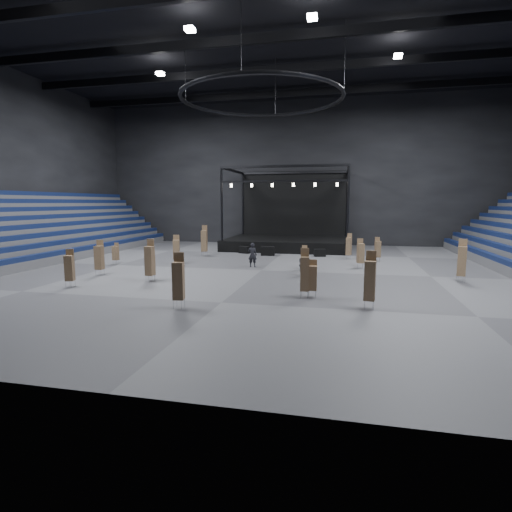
% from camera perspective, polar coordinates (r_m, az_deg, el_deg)
% --- Properties ---
extents(floor, '(50.00, 50.00, 0.00)m').
position_cam_1_polar(floor, '(31.45, 0.76, -2.06)').
color(floor, '#555558').
rests_on(floor, ground).
extents(ceiling, '(50.00, 42.00, 0.20)m').
position_cam_1_polar(ceiling, '(33.51, 0.82, 29.92)').
color(ceiling, black).
rests_on(ceiling, wall_back).
extents(wall_back, '(50.00, 0.20, 18.00)m').
position_cam_1_polar(wall_back, '(51.88, 5.58, 11.69)').
color(wall_back, black).
rests_on(wall_back, ground).
extents(wall_front, '(50.00, 0.20, 18.00)m').
position_cam_1_polar(wall_front, '(11.86, -22.52, 25.33)').
color(wall_front, black).
rests_on(wall_front, ground).
extents(bleachers_left, '(7.20, 40.00, 6.40)m').
position_cam_1_polar(bleachers_left, '(42.28, -31.35, 1.68)').
color(bleachers_left, '#545356').
rests_on(bleachers_left, floor).
extents(stage, '(14.00, 10.00, 9.20)m').
position_cam_1_polar(stage, '(47.17, 4.76, 2.93)').
color(stage, black).
rests_on(stage, floor).
extents(truss_ring, '(12.30, 12.30, 5.15)m').
position_cam_1_polar(truss_ring, '(31.95, 0.80, 21.60)').
color(truss_ring, black).
rests_on(truss_ring, ceiling).
extents(roof_girders, '(49.00, 30.35, 0.70)m').
position_cam_1_polar(roof_girders, '(33.21, 0.81, 28.64)').
color(roof_girders, black).
rests_on(roof_girders, ceiling).
extents(floodlights, '(28.60, 16.60, 0.25)m').
position_cam_1_polar(floodlights, '(29.37, -1.01, 30.28)').
color(floodlights, white).
rests_on(floodlights, roof_girders).
extents(flight_case_left, '(1.23, 0.92, 0.74)m').
position_cam_1_polar(flight_case_left, '(41.98, -1.68, 0.89)').
color(flight_case_left, black).
rests_on(flight_case_left, floor).
extents(flight_case_mid, '(1.42, 0.82, 0.90)m').
position_cam_1_polar(flight_case_mid, '(40.22, 1.69, 0.71)').
color(flight_case_mid, black).
rests_on(flight_case_mid, floor).
extents(flight_case_right, '(1.22, 0.84, 0.74)m').
position_cam_1_polar(flight_case_right, '(39.95, 9.10, 0.46)').
color(flight_case_right, black).
rests_on(flight_case_right, floor).
extents(chair_stack_0, '(0.63, 0.63, 2.41)m').
position_cam_1_polar(chair_stack_0, '(33.44, 14.71, 0.46)').
color(chair_stack_0, silver).
rests_on(chair_stack_0, floor).
extents(chair_stack_1, '(0.54, 0.54, 2.79)m').
position_cam_1_polar(chair_stack_1, '(22.34, 6.97, -2.42)').
color(chair_stack_1, silver).
rests_on(chair_stack_1, floor).
extents(chair_stack_2, '(0.48, 0.48, 1.86)m').
position_cam_1_polar(chair_stack_2, '(36.49, -19.42, 0.45)').
color(chair_stack_2, silver).
rests_on(chair_stack_2, floor).
extents(chair_stack_3, '(0.60, 0.60, 2.93)m').
position_cam_1_polar(chair_stack_3, '(20.66, 15.97, -3.26)').
color(chair_stack_3, silver).
rests_on(chair_stack_3, floor).
extents(chair_stack_4, '(0.56, 0.56, 2.44)m').
position_cam_1_polar(chair_stack_4, '(38.59, 13.12, 1.41)').
color(chair_stack_4, silver).
rests_on(chair_stack_4, floor).
extents(chair_stack_5, '(0.56, 0.56, 2.20)m').
position_cam_1_polar(chair_stack_5, '(37.78, 16.99, 1.00)').
color(chair_stack_5, silver).
rests_on(chair_stack_5, floor).
extents(chair_stack_6, '(0.53, 0.53, 2.06)m').
position_cam_1_polar(chair_stack_6, '(28.22, -14.75, -1.20)').
color(chair_stack_6, silver).
rests_on(chair_stack_6, floor).
extents(chair_stack_7, '(0.62, 0.62, 2.82)m').
position_cam_1_polar(chair_stack_7, '(20.42, -11.01, -3.35)').
color(chair_stack_7, silver).
rests_on(chair_stack_7, floor).
extents(chair_stack_8, '(0.52, 0.52, 2.88)m').
position_cam_1_polar(chair_stack_8, '(27.70, -14.95, -0.57)').
color(chair_stack_8, silver).
rests_on(chair_stack_8, floor).
extents(chair_stack_9, '(0.48, 0.48, 1.96)m').
position_cam_1_polar(chair_stack_9, '(31.65, 6.87, -0.14)').
color(chair_stack_9, silver).
rests_on(chair_stack_9, floor).
extents(chair_stack_10, '(0.65, 0.65, 2.90)m').
position_cam_1_polar(chair_stack_10, '(29.85, 27.33, -0.55)').
color(chair_stack_10, silver).
rests_on(chair_stack_10, floor).
extents(chair_stack_11, '(0.62, 0.62, 2.41)m').
position_cam_1_polar(chair_stack_11, '(27.65, -25.09, -1.48)').
color(chair_stack_11, silver).
rests_on(chair_stack_11, floor).
extents(chair_stack_12, '(0.69, 0.69, 2.55)m').
position_cam_1_polar(chair_stack_12, '(34.86, -11.31, 0.97)').
color(chair_stack_12, silver).
rests_on(chair_stack_12, floor).
extents(chair_stack_13, '(0.61, 0.61, 3.07)m').
position_cam_1_polar(chair_stack_13, '(40.09, -7.40, 2.22)').
color(chair_stack_13, silver).
rests_on(chair_stack_13, floor).
extents(chair_stack_14, '(0.59, 0.59, 2.60)m').
position_cam_1_polar(chair_stack_14, '(31.26, -21.48, -0.13)').
color(chair_stack_14, silver).
rests_on(chair_stack_14, floor).
extents(chair_stack_15, '(0.51, 0.51, 2.13)m').
position_cam_1_polar(chair_stack_15, '(22.57, 8.06, -3.03)').
color(chair_stack_15, silver).
rests_on(chair_stack_15, floor).
extents(man_center, '(0.74, 0.50, 2.02)m').
position_cam_1_polar(man_center, '(32.97, -0.51, 0.17)').
color(man_center, black).
rests_on(man_center, floor).
extents(crew_member, '(0.95, 1.05, 1.77)m').
position_cam_1_polar(crew_member, '(28.97, 6.80, -1.17)').
color(crew_member, black).
rests_on(crew_member, floor).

